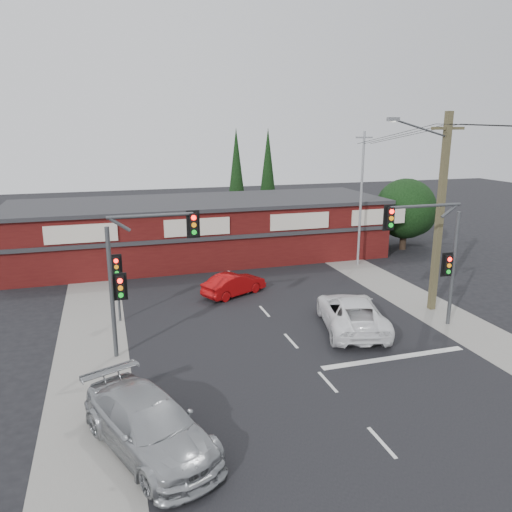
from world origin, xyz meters
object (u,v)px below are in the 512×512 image
object	(u,v)px
silver_suv	(149,425)
red_sedan	(234,284)
white_suv	(351,313)
shop_building	(201,229)
utility_pole	(438,207)

from	to	relation	value
silver_suv	red_sedan	world-z (taller)	silver_suv
white_suv	shop_building	bearing A→B (deg)	-59.62
shop_building	white_suv	bearing A→B (deg)	-74.40
silver_suv	red_sedan	distance (m)	14.18
white_suv	silver_suv	world-z (taller)	silver_suv
silver_suv	utility_pole	bearing A→B (deg)	4.05
shop_building	utility_pole	distance (m)	17.15
red_sedan	shop_building	size ratio (longest dim) A/B	0.14
shop_building	utility_pole	size ratio (longest dim) A/B	2.73
white_suv	silver_suv	distance (m)	11.90
white_suv	utility_pole	xyz separation A→B (m)	(5.13, 1.13, 4.61)
silver_suv	shop_building	bearing A→B (deg)	52.32
white_suv	silver_suv	xyz separation A→B (m)	(-9.95, -6.53, 0.02)
red_sedan	utility_pole	xyz separation A→B (m)	(9.20, -5.24, 4.76)
silver_suv	shop_building	size ratio (longest dim) A/B	0.21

